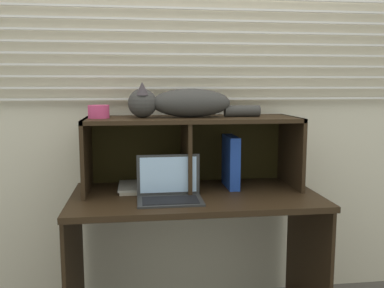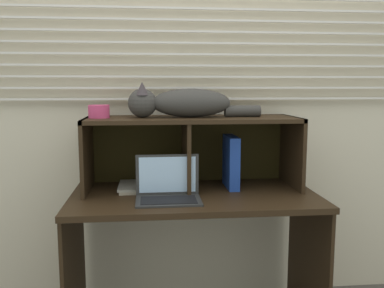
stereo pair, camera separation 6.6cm
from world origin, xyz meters
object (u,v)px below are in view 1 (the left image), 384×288
Objects in this scene: cat at (181,103)px; book_stack at (134,187)px; laptop at (169,190)px; binder_upright at (231,162)px; small_basket at (99,112)px.

book_stack is at bearing 179.64° from cat.
laptop is 0.29m from book_stack.
laptop is (-0.08, -0.23, -0.42)m from cat.
laptop is 1.26× the size of book_stack.
cat is 0.49m from laptop.
small_basket reaches higher than binder_upright.
small_basket is (-0.44, -0.00, -0.04)m from cat.
laptop is at bearing -110.40° from cat.
binder_upright reaches higher than laptop.
binder_upright reaches higher than book_stack.
book_stack is (-0.26, 0.00, -0.46)m from cat.
binder_upright is at bearing -0.00° from cat.
cat is at bearing 69.60° from laptop.
small_basket reaches higher than laptop.
cat is 0.53m from book_stack.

